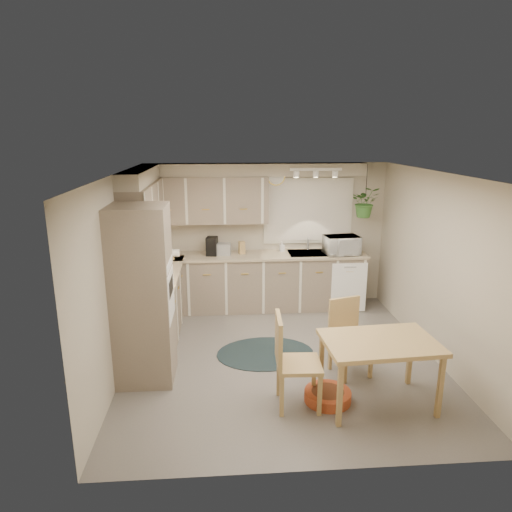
# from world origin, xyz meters

# --- Properties ---
(floor) EXTENTS (4.20, 4.20, 0.00)m
(floor) POSITION_xyz_m (0.00, 0.00, 0.00)
(floor) COLOR #67615B
(floor) RESTS_ON ground
(ceiling) EXTENTS (4.20, 4.20, 0.00)m
(ceiling) POSITION_xyz_m (0.00, 0.00, 2.40)
(ceiling) COLOR white
(ceiling) RESTS_ON wall_back
(wall_back) EXTENTS (4.00, 0.04, 2.40)m
(wall_back) POSITION_xyz_m (0.00, 2.10, 1.20)
(wall_back) COLOR #B3AA94
(wall_back) RESTS_ON floor
(wall_front) EXTENTS (4.00, 0.04, 2.40)m
(wall_front) POSITION_xyz_m (0.00, -2.10, 1.20)
(wall_front) COLOR #B3AA94
(wall_front) RESTS_ON floor
(wall_left) EXTENTS (0.04, 4.20, 2.40)m
(wall_left) POSITION_xyz_m (-2.00, 0.00, 1.20)
(wall_left) COLOR #B3AA94
(wall_left) RESTS_ON floor
(wall_right) EXTENTS (0.04, 4.20, 2.40)m
(wall_right) POSITION_xyz_m (2.00, 0.00, 1.20)
(wall_right) COLOR #B3AA94
(wall_right) RESTS_ON floor
(base_cab_left) EXTENTS (0.60, 1.85, 0.90)m
(base_cab_left) POSITION_xyz_m (-1.70, 0.88, 0.45)
(base_cab_left) COLOR gray
(base_cab_left) RESTS_ON floor
(base_cab_back) EXTENTS (3.60, 0.60, 0.90)m
(base_cab_back) POSITION_xyz_m (-0.20, 1.80, 0.45)
(base_cab_back) COLOR gray
(base_cab_back) RESTS_ON floor
(counter_left) EXTENTS (0.64, 1.89, 0.04)m
(counter_left) POSITION_xyz_m (-1.69, 0.88, 0.92)
(counter_left) COLOR tan
(counter_left) RESTS_ON base_cab_left
(counter_back) EXTENTS (3.64, 0.64, 0.04)m
(counter_back) POSITION_xyz_m (-0.20, 1.79, 0.92)
(counter_back) COLOR tan
(counter_back) RESTS_ON base_cab_back
(oven_stack) EXTENTS (0.65, 0.65, 2.10)m
(oven_stack) POSITION_xyz_m (-1.68, -0.38, 1.05)
(oven_stack) COLOR gray
(oven_stack) RESTS_ON floor
(wall_oven_face) EXTENTS (0.02, 0.56, 0.58)m
(wall_oven_face) POSITION_xyz_m (-1.35, -0.38, 1.05)
(wall_oven_face) COLOR white
(wall_oven_face) RESTS_ON oven_stack
(upper_cab_left) EXTENTS (0.35, 2.00, 0.75)m
(upper_cab_left) POSITION_xyz_m (-1.82, 1.00, 1.83)
(upper_cab_left) COLOR gray
(upper_cab_left) RESTS_ON wall_left
(upper_cab_back) EXTENTS (2.00, 0.35, 0.75)m
(upper_cab_back) POSITION_xyz_m (-1.00, 1.93, 1.83)
(upper_cab_back) COLOR gray
(upper_cab_back) RESTS_ON wall_back
(soffit_left) EXTENTS (0.30, 2.00, 0.20)m
(soffit_left) POSITION_xyz_m (-1.85, 1.00, 2.30)
(soffit_left) COLOR #B3AA94
(soffit_left) RESTS_ON wall_left
(soffit_back) EXTENTS (3.60, 0.30, 0.20)m
(soffit_back) POSITION_xyz_m (-0.20, 1.95, 2.30)
(soffit_back) COLOR #B3AA94
(soffit_back) RESTS_ON wall_back
(cooktop) EXTENTS (0.52, 0.58, 0.02)m
(cooktop) POSITION_xyz_m (-1.68, 0.30, 0.94)
(cooktop) COLOR white
(cooktop) RESTS_ON counter_left
(range_hood) EXTENTS (0.40, 0.60, 0.14)m
(range_hood) POSITION_xyz_m (-1.70, 0.30, 1.40)
(range_hood) COLOR white
(range_hood) RESTS_ON upper_cab_left
(window_blinds) EXTENTS (1.40, 0.02, 1.00)m
(window_blinds) POSITION_xyz_m (0.70, 2.07, 1.60)
(window_blinds) COLOR white
(window_blinds) RESTS_ON wall_back
(window_frame) EXTENTS (1.50, 0.02, 1.10)m
(window_frame) POSITION_xyz_m (0.70, 2.08, 1.60)
(window_frame) COLOR beige
(window_frame) RESTS_ON wall_back
(sink) EXTENTS (0.70, 0.48, 0.10)m
(sink) POSITION_xyz_m (0.70, 1.80, 0.90)
(sink) COLOR #B0B3B8
(sink) RESTS_ON counter_back
(dishwasher_front) EXTENTS (0.58, 0.02, 0.83)m
(dishwasher_front) POSITION_xyz_m (1.30, 1.49, 0.42)
(dishwasher_front) COLOR white
(dishwasher_front) RESTS_ON base_cab_back
(track_light_bar) EXTENTS (0.80, 0.04, 0.04)m
(track_light_bar) POSITION_xyz_m (0.70, 1.55, 2.33)
(track_light_bar) COLOR white
(track_light_bar) RESTS_ON ceiling
(wall_clock) EXTENTS (0.30, 0.03, 0.30)m
(wall_clock) POSITION_xyz_m (0.15, 2.07, 2.18)
(wall_clock) COLOR gold
(wall_clock) RESTS_ON wall_back
(dining_table) EXTENTS (1.24, 0.87, 0.75)m
(dining_table) POSITION_xyz_m (0.90, -1.12, 0.37)
(dining_table) COLOR tan
(dining_table) RESTS_ON floor
(chair_left) EXTENTS (0.50, 0.50, 1.03)m
(chair_left) POSITION_xyz_m (0.05, -1.08, 0.52)
(chair_left) COLOR tan
(chair_left) RESTS_ON floor
(chair_back) EXTENTS (0.54, 0.54, 0.92)m
(chair_back) POSITION_xyz_m (0.79, -0.47, 0.46)
(chair_back) COLOR tan
(chair_back) RESTS_ON floor
(braided_rug) EXTENTS (1.36, 1.05, 0.01)m
(braided_rug) POSITION_xyz_m (-0.20, 0.13, 0.01)
(braided_rug) COLOR black
(braided_rug) RESTS_ON floor
(pet_bed) EXTENTS (0.53, 0.53, 0.12)m
(pet_bed) POSITION_xyz_m (0.38, -1.04, 0.06)
(pet_bed) COLOR #BA4B25
(pet_bed) RESTS_ON floor
(microwave) EXTENTS (0.59, 0.38, 0.37)m
(microwave) POSITION_xyz_m (1.20, 1.70, 1.13)
(microwave) COLOR white
(microwave) RESTS_ON counter_back
(soap_bottle) EXTENTS (0.11, 0.19, 0.08)m
(soap_bottle) POSITION_xyz_m (0.25, 1.95, 0.98)
(soap_bottle) COLOR white
(soap_bottle) RESTS_ON counter_back
(hanging_plant) EXTENTS (0.50, 0.54, 0.39)m
(hanging_plant) POSITION_xyz_m (1.55, 1.70, 1.74)
(hanging_plant) COLOR #356629
(hanging_plant) RESTS_ON ceiling
(coffee_maker) EXTENTS (0.20, 0.23, 0.30)m
(coffee_maker) POSITION_xyz_m (-0.92, 1.80, 1.09)
(coffee_maker) COLOR black
(coffee_maker) RESTS_ON counter_back
(toaster) EXTENTS (0.33, 0.21, 0.19)m
(toaster) POSITION_xyz_m (-0.77, 1.82, 1.03)
(toaster) COLOR #B0B3B8
(toaster) RESTS_ON counter_back
(knife_block) EXTENTS (0.11, 0.11, 0.21)m
(knife_block) POSITION_xyz_m (-0.43, 1.85, 1.04)
(knife_block) COLOR tan
(knife_block) RESTS_ON counter_back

